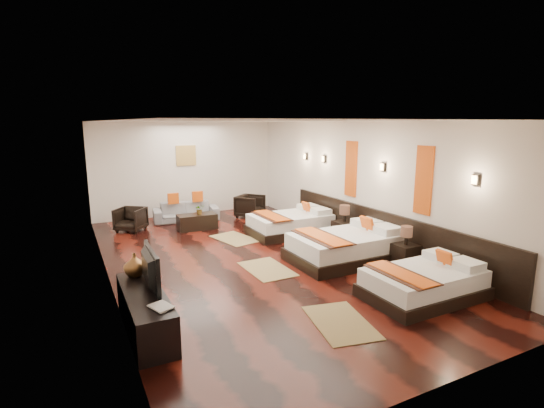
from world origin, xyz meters
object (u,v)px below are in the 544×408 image
nightstand_a (405,253)px  coffee_table (197,222)px  figurine (135,265)px  book (153,310)px  bed_mid (347,246)px  tv (145,269)px  table_plant (200,209)px  nightstand_b (344,229)px  sofa (186,212)px  bed_near (424,283)px  bed_far (291,223)px  tv_console (145,312)px  armchair_left (131,219)px  armchair_right (250,206)px

nightstand_a → coffee_table: bearing=120.3°
figurine → book: bearing=-90.0°
bed_mid → tv: size_ratio=2.34×
bed_mid → table_plant: (-1.92, 3.80, 0.24)m
nightstand_b → sofa: (-2.74, 3.78, -0.05)m
bed_near → bed_far: bed_far is taller
tv_console → table_plant: size_ratio=6.74×
tv → sofa: size_ratio=0.53×
nightstand_a → sofa: size_ratio=0.45×
tv_console → table_plant: bearing=65.0°
nightstand_b → nightstand_a: bearing=-90.0°
armchair_left → coffee_table: 1.70m
book → table_plant: (2.28, 5.51, -0.03)m
tv_console → bed_mid: bearing=14.8°
bed_far → nightstand_b: (0.75, -1.20, 0.04)m
tv → table_plant: size_ratio=3.61×
table_plant → tv_console: bearing=-115.0°
tv_console → armchair_left: armchair_left is taller
bed_mid → tv_console: (-4.20, -1.11, -0.02)m
nightstand_a → coffee_table: nightstand_a is taller
bed_mid → book: (-4.20, -1.71, 0.27)m
table_plant → book: bearing=-112.5°
coffee_table → table_plant: (0.07, -0.03, 0.33)m
book → armchair_left: 6.18m
bed_far → coffee_table: 2.51m
armchair_left → armchair_right: size_ratio=0.93×
tv → bed_mid: bearing=-75.2°
bed_far → nightstand_b: bearing=-58.0°
bed_near → armchair_right: 6.49m
nightstand_b → armchair_left: size_ratio=1.31×
armchair_left → table_plant: table_plant is taller
nightstand_b → armchair_right: bearing=105.3°
sofa → armchair_right: armchair_right is taller
bed_mid → bed_near: bearing=-90.1°
tv_console → book: (0.00, -0.61, 0.29)m
bed_far → armchair_left: bed_far is taller
nightstand_b → book: size_ratio=2.98×
bed_near → bed_far: 4.32m
bed_near → coffee_table: 6.18m
tv → nightstand_b: bearing=-65.5°
bed_far → figurine: bearing=-147.1°
bed_near → table_plant: bearing=108.2°
nightstand_b → armchair_right: (-0.92, 3.36, 0.02)m
sofa → book: bearing=-100.8°
nightstand_b → tv: tv is taller
tv_console → sofa: tv_console is taller
tv → armchair_right: tv is taller
bed_far → armchair_left: 4.16m
bed_far → coffee_table: (-1.99, 1.53, -0.07)m
bed_mid → tv_console: 4.34m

